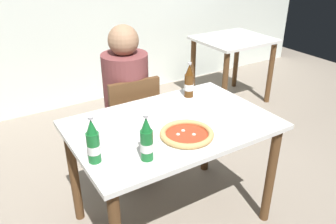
% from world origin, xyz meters
% --- Properties ---
extents(ground_plane, '(8.00, 8.00, 0.00)m').
position_xyz_m(ground_plane, '(0.00, 0.00, 0.00)').
color(ground_plane, gray).
extents(dining_table_main, '(1.20, 0.80, 0.75)m').
position_xyz_m(dining_table_main, '(0.00, 0.00, 0.64)').
color(dining_table_main, silver).
rests_on(dining_table_main, ground_plane).
extents(chair_behind_table, '(0.43, 0.43, 0.85)m').
position_xyz_m(chair_behind_table, '(0.00, 0.61, 0.48)').
color(chair_behind_table, brown).
rests_on(chair_behind_table, ground_plane).
extents(diner_seated, '(0.34, 0.34, 1.21)m').
position_xyz_m(diner_seated, '(0.01, 0.66, 0.58)').
color(diner_seated, '#2D3342').
rests_on(diner_seated, ground_plane).
extents(dining_table_background, '(0.80, 0.70, 0.75)m').
position_xyz_m(dining_table_background, '(1.65, 1.31, 0.59)').
color(dining_table_background, silver).
rests_on(dining_table_background, ground_plane).
extents(pizza_margherita_near, '(0.32, 0.32, 0.04)m').
position_xyz_m(pizza_margherita_near, '(-0.03, -0.19, 0.77)').
color(pizza_margherita_near, white).
rests_on(pizza_margherita_near, dining_table_main).
extents(beer_bottle_left, '(0.07, 0.07, 0.25)m').
position_xyz_m(beer_bottle_left, '(0.30, 0.27, 0.85)').
color(beer_bottle_left, '#512D0F').
rests_on(beer_bottle_left, dining_table_main).
extents(beer_bottle_center, '(0.07, 0.07, 0.25)m').
position_xyz_m(beer_bottle_center, '(-0.54, -0.14, 0.85)').
color(beer_bottle_center, '#196B2D').
rests_on(beer_bottle_center, dining_table_main).
extents(beer_bottle_right, '(0.07, 0.07, 0.25)m').
position_xyz_m(beer_bottle_right, '(-0.31, -0.25, 0.85)').
color(beer_bottle_right, '#196B2D').
rests_on(beer_bottle_right, dining_table_main).
extents(napkin_with_cutlery, '(0.18, 0.19, 0.01)m').
position_xyz_m(napkin_with_cutlery, '(0.36, -0.05, 0.75)').
color(napkin_with_cutlery, white).
rests_on(napkin_with_cutlery, dining_table_main).
extents(paper_cup, '(0.07, 0.07, 0.09)m').
position_xyz_m(paper_cup, '(-0.46, -0.01, 0.80)').
color(paper_cup, white).
rests_on(paper_cup, dining_table_main).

